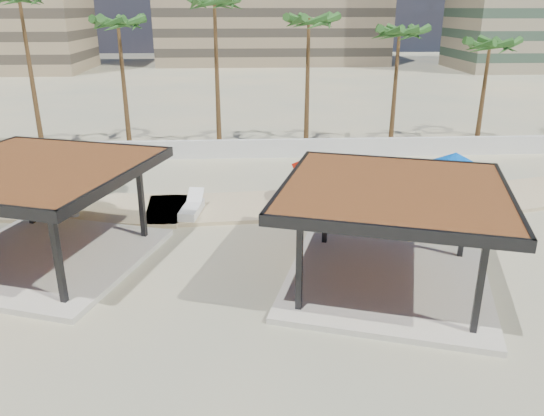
{
  "coord_description": "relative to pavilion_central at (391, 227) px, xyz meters",
  "views": [
    {
      "loc": [
        -1.37,
        -17.28,
        9.16
      ],
      "look_at": [
        -0.22,
        3.08,
        1.4
      ],
      "focal_mm": 35.0,
      "sensor_mm": 36.0,
      "label": 1
    }
  ],
  "objects": [
    {
      "name": "palm_c",
      "position": [
        -12.58,
        19.16,
        5.73
      ],
      "size": [
        3.0,
        3.0,
        9.08
      ],
      "color": "brown",
      "rests_on": "ground"
    },
    {
      "name": "umbrella_b",
      "position": [
        -12.76,
        6.86,
        0.05
      ],
      "size": [
        3.44,
        3.44,
        2.41
      ],
      "rotation": [
        0.0,
        0.0,
        -0.33
      ],
      "color": "beige",
      "rests_on": "promenade"
    },
    {
      "name": "palm_f",
      "position": [
        5.42,
        19.66,
        5.13
      ],
      "size": [
        3.0,
        3.0,
        8.44
      ],
      "color": "brown",
      "rests_on": "ground"
    },
    {
      "name": "lounger_a",
      "position": [
        -7.37,
        6.91,
        -1.8
      ],
      "size": [
        1.09,
        2.42,
        0.88
      ],
      "rotation": [
        0.0,
        0.0,
        1.42
      ],
      "color": "white",
      "rests_on": "promenade"
    },
    {
      "name": "promenade",
      "position": [
        -1.58,
        8.72,
        -2.14
      ],
      "size": [
        44.45,
        7.97,
        0.24
      ],
      "color": "#C6B284",
      "rests_on": "ground"
    },
    {
      "name": "umbrella_f",
      "position": [
        -12.85,
        10.26,
        -0.02
      ],
      "size": [
        3.41,
        3.41,
        2.33
      ],
      "rotation": [
        0.0,
        0.0,
        -0.38
      ],
      "color": "beige",
      "rests_on": "promenade"
    },
    {
      "name": "palm_g",
      "position": [
        11.42,
        19.26,
        4.39
      ],
      "size": [
        3.0,
        3.0,
        7.66
      ],
      "color": "brown",
      "rests_on": "ground"
    },
    {
      "name": "palm_b",
      "position": [
        -18.58,
        19.76,
        7.08
      ],
      "size": [
        3.0,
        3.0,
        10.52
      ],
      "color": "brown",
      "rests_on": "ground"
    },
    {
      "name": "umbrella_d",
      "position": [
        5.1,
        7.52,
        0.18
      ],
      "size": [
        3.56,
        3.56,
        2.55
      ],
      "rotation": [
        0.0,
        0.0,
        -0.29
      ],
      "color": "beige",
      "rests_on": "promenade"
    },
    {
      "name": "lounger_b",
      "position": [
        2.72,
        9.83,
        -1.84
      ],
      "size": [
        0.93,
        1.97,
        0.72
      ],
      "rotation": [
        0.0,
        0.0,
        1.4
      ],
      "color": "white",
      "rests_on": "promenade"
    },
    {
      "name": "palm_e",
      "position": [
        -0.58,
        19.46,
        5.8
      ],
      "size": [
        3.0,
        3.0,
        9.16
      ],
      "color": "brown",
      "rests_on": "ground"
    },
    {
      "name": "palm_d",
      "position": [
        -6.58,
        19.96,
        6.84
      ],
      "size": [
        3.0,
        3.0,
        10.27
      ],
      "color": "brown",
      "rests_on": "ground"
    },
    {
      "name": "pavilion_central",
      "position": [
        0.0,
        0.0,
        0.0
      ],
      "size": [
        9.1,
        9.1,
        3.68
      ],
      "rotation": [
        0.0,
        0.0,
        -0.31
      ],
      "color": "beige",
      "rests_on": "ground"
    },
    {
      "name": "pavilion_west",
      "position": [
        -12.57,
        2.56,
        0.09
      ],
      "size": [
        9.53,
        9.53,
        3.83
      ],
      "rotation": [
        0.0,
        0.0,
        -0.32
      ],
      "color": "beige",
      "rests_on": "ground"
    },
    {
      "name": "boundary_wall",
      "position": [
        -3.58,
        17.06,
        -1.6
      ],
      "size": [
        56.0,
        0.3,
        1.2
      ],
      "primitive_type": "cube",
      "color": "silver",
      "rests_on": "ground"
    },
    {
      "name": "ground",
      "position": [
        -3.58,
        1.06,
        -2.2
      ],
      "size": [
        200.0,
        200.0,
        0.0
      ],
      "primitive_type": "plane",
      "color": "#CBB586",
      "rests_on": "ground"
    },
    {
      "name": "lounger_c",
      "position": [
        7.88,
        10.31,
        -1.81
      ],
      "size": [
        0.91,
        2.29,
        0.85
      ],
      "rotation": [
        0.0,
        0.0,
        1.49
      ],
      "color": "white",
      "rests_on": "promenade"
    },
    {
      "name": "umbrella_c",
      "position": [
        -1.31,
        8.18,
        0.08
      ],
      "size": [
        3.63,
        3.63,
        2.44
      ],
      "rotation": [
        0.0,
        0.0,
        0.43
      ],
      "color": "beige",
      "rests_on": "promenade"
    }
  ]
}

